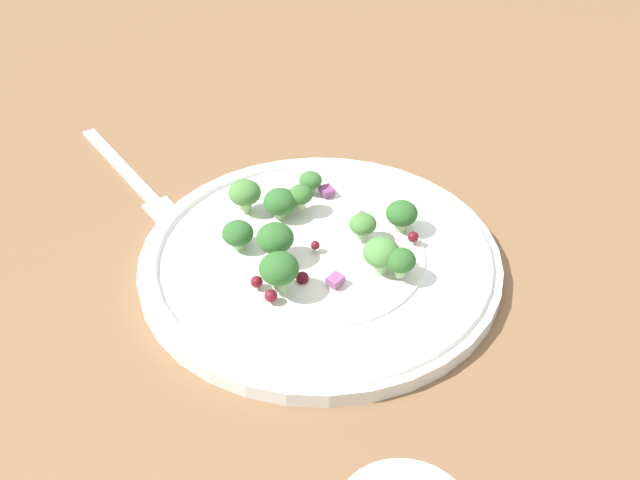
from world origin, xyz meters
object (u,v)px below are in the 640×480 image
object	(u,v)px
plate	(320,258)
fork	(132,177)
broccoli_floret_1	(280,202)
broccoli_floret_2	(402,215)
broccoli_floret_0	(308,181)

from	to	relation	value
plate	fork	distance (cm)	21.35
broccoli_floret_1	broccoli_floret_2	xyz separation A→B (cm)	(4.11, 9.20, 0.06)
broccoli_floret_0	plate	bearing A→B (deg)	-6.46
broccoli_floret_2	broccoli_floret_1	bearing A→B (deg)	-114.08
plate	broccoli_floret_0	size ratio (longest dim) A/B	14.11
broccoli_floret_0	fork	bearing A→B (deg)	-117.99
fork	broccoli_floret_0	bearing A→B (deg)	62.01
plate	fork	size ratio (longest dim) A/B	1.60
broccoli_floret_1	fork	xyz separation A→B (cm)	(-10.78, -11.88, -2.67)
plate	fork	world-z (taller)	plate
fork	broccoli_floret_1	bearing A→B (deg)	47.78
plate	broccoli_floret_1	distance (cm)	6.10
broccoli_floret_1	broccoli_floret_2	distance (cm)	10.08
plate	broccoli_floret_0	world-z (taller)	broccoli_floret_0
broccoli_floret_1	broccoli_floret_2	world-z (taller)	same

